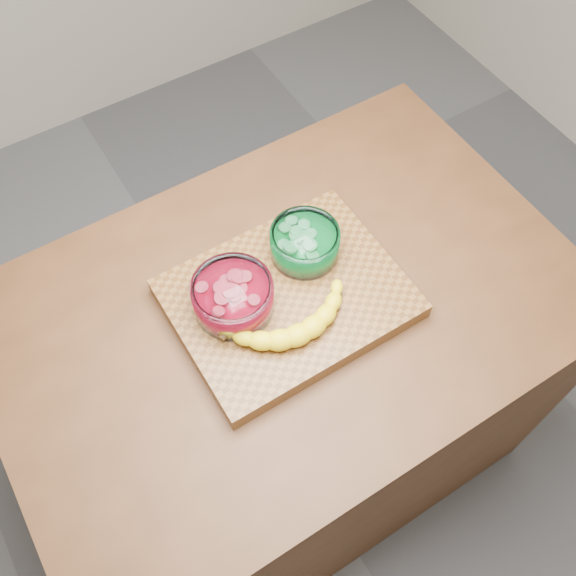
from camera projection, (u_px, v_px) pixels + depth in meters
ground at (288, 444)px, 2.07m from camera, size 3.50×3.50×0.00m
counter at (288, 390)px, 1.68m from camera, size 1.20×0.80×0.90m
cutting_board at (288, 298)px, 1.28m from camera, size 0.45×0.35×0.04m
bowl_red at (233, 297)px, 1.22m from camera, size 0.16×0.16×0.07m
bowl_green at (305, 243)px, 1.29m from camera, size 0.14×0.14×0.07m
banana at (290, 318)px, 1.22m from camera, size 0.29×0.14×0.04m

